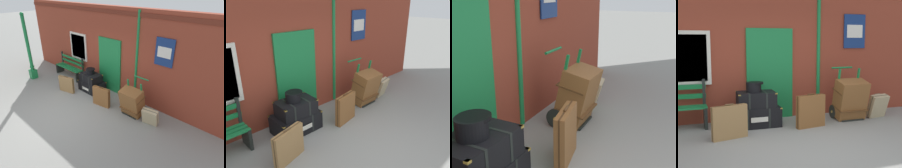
% 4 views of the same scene
% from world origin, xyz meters
% --- Properties ---
extents(ground_plane, '(60.00, 60.00, 0.00)m').
position_xyz_m(ground_plane, '(0.00, 0.00, 0.00)').
color(ground_plane, gray).
extents(brick_facade, '(10.40, 0.35, 3.20)m').
position_xyz_m(brick_facade, '(-0.01, 2.60, 1.60)').
color(brick_facade, brown).
rests_on(brick_facade, ground).
extents(steamer_trunk_base, '(1.02, 0.69, 0.43)m').
position_xyz_m(steamer_trunk_base, '(-0.43, 1.89, 0.21)').
color(steamer_trunk_base, black).
rests_on(steamer_trunk_base, ground).
extents(steamer_trunk_middle, '(0.84, 0.60, 0.33)m').
position_xyz_m(steamer_trunk_middle, '(-0.42, 1.86, 0.58)').
color(steamer_trunk_middle, black).
rests_on(steamer_trunk_middle, steamer_trunk_base).
extents(round_hatbox, '(0.37, 0.34, 0.21)m').
position_xyz_m(round_hatbox, '(-0.46, 1.87, 0.86)').
color(round_hatbox, black).
rests_on(round_hatbox, steamer_trunk_middle).
extents(porters_trolley, '(0.71, 0.61, 1.20)m').
position_xyz_m(porters_trolley, '(1.75, 1.84, 0.27)').
color(porters_trolley, black).
rests_on(porters_trolley, ground).
extents(large_brown_trunk, '(0.70, 0.63, 0.96)m').
position_xyz_m(large_brown_trunk, '(1.75, 1.67, 0.48)').
color(large_brown_trunk, brown).
rests_on(large_brown_trunk, ground).
extents(suitcase_caramel, '(0.66, 0.24, 0.73)m').
position_xyz_m(suitcase_caramel, '(0.64, 1.38, 0.34)').
color(suitcase_caramel, brown).
rests_on(suitcase_caramel, ground).
extents(suitcase_oxblood, '(0.51, 0.39, 0.57)m').
position_xyz_m(suitcase_oxblood, '(2.47, 1.63, 0.28)').
color(suitcase_oxblood, tan).
rests_on(suitcase_oxblood, ground).
extents(suitcase_cream, '(0.68, 0.28, 0.67)m').
position_xyz_m(suitcase_cream, '(-1.10, 1.15, 0.32)').
color(suitcase_cream, olive).
rests_on(suitcase_cream, ground).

